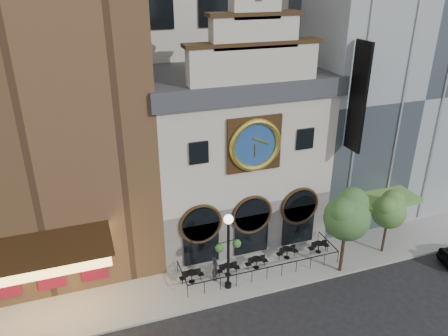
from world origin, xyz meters
TOP-DOWN VIEW (x-y plane):
  - ground at (0.00, 0.00)m, footprint 120.00×120.00m
  - sidewalk at (0.00, 2.50)m, footprint 44.00×5.00m
  - clock_building at (0.00, 7.82)m, footprint 12.60×8.78m
  - theater_building at (-13.00, 9.96)m, footprint 14.00×15.60m
  - retail_building at (12.99, 9.99)m, footprint 14.00×14.40m
  - cafe_railing at (0.00, 2.50)m, footprint 10.60×2.60m
  - bistro_0 at (-4.68, 2.52)m, footprint 1.58×0.68m
  - bistro_1 at (-2.24, 2.42)m, footprint 1.58×0.68m
  - bistro_2 at (-0.19, 2.49)m, footprint 1.58×0.68m
  - bistro_3 at (2.27, 2.83)m, footprint 1.58×0.68m
  - bistro_4 at (4.69, 2.70)m, footprint 1.58×0.68m
  - pedestrian at (-3.17, 2.26)m, footprint 0.70×0.74m
  - lamppost at (-2.64, 1.29)m, footprint 1.68×0.64m
  - tree_left at (5.03, 0.44)m, footprint 3.05×2.93m
  - tree_right at (9.09, 1.34)m, footprint 2.41×2.32m

SIDE VIEW (x-z plane):
  - ground at x=0.00m, z-range 0.00..0.00m
  - sidewalk at x=0.00m, z-range 0.00..0.15m
  - cafe_railing at x=0.00m, z-range 0.15..1.05m
  - bistro_0 at x=-4.68m, z-range 0.16..1.06m
  - bistro_1 at x=-2.24m, z-range 0.16..1.06m
  - bistro_2 at x=-0.19m, z-range 0.16..1.06m
  - bistro_3 at x=2.27m, z-range 0.16..1.06m
  - bistro_4 at x=4.69m, z-range 0.16..1.06m
  - pedestrian at x=-3.17m, z-range 0.15..1.85m
  - lamppost at x=-2.64m, z-range 0.77..6.03m
  - tree_right at x=9.09m, z-range 1.23..5.88m
  - tree_left at x=5.03m, z-range 1.52..7.38m
  - clock_building at x=0.00m, z-range -2.64..16.01m
  - retail_building at x=12.99m, z-range 0.14..20.14m
  - theater_building at x=-13.00m, z-range 0.10..25.10m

